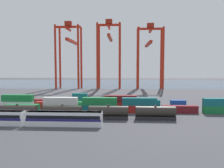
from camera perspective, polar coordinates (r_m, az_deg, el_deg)
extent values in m
plane|color=#424247|center=(123.22, -2.15, -3.22)|extent=(420.00, 420.00, 0.00)
cube|color=#384C60|center=(221.71, 0.17, 0.11)|extent=(400.00, 110.00, 0.01)
cube|color=silver|center=(64.73, -11.69, -8.37)|extent=(20.71, 3.10, 3.90)
cube|color=navy|center=(64.75, -11.69, -8.46)|extent=(20.29, 3.14, 0.64)
cube|color=black|center=(64.59, -11.70, -7.78)|extent=(19.88, 3.13, 0.90)
cube|color=slate|center=(64.37, -11.71, -6.84)|extent=(20.50, 2.85, 0.36)
cube|color=#232326|center=(78.79, -22.25, -7.38)|extent=(12.02, 2.50, 1.10)
cylinder|color=#2D2823|center=(78.41, -22.29, -5.92)|extent=(12.02, 2.98, 2.98)
cylinder|color=#2D2823|center=(78.15, -22.32, -4.71)|extent=(0.70, 0.70, 0.36)
cube|color=#232326|center=(73.89, -12.10, -7.91)|extent=(12.02, 2.50, 1.10)
cylinder|color=#2D2823|center=(73.49, -12.12, -6.36)|extent=(12.02, 2.98, 2.98)
cylinder|color=#2D2823|center=(73.20, -12.14, -5.07)|extent=(0.70, 0.70, 0.36)
cube|color=#232326|center=(71.55, -0.88, -8.22)|extent=(12.02, 2.50, 1.10)
cylinder|color=#2D2823|center=(71.13, -0.88, -6.62)|extent=(12.02, 2.98, 2.98)
cylinder|color=#2D2823|center=(70.84, -0.88, -5.29)|extent=(0.70, 0.70, 0.36)
cube|color=#232326|center=(72.01, 10.64, -8.21)|extent=(12.02, 2.50, 1.10)
cylinder|color=#2D2823|center=(71.60, 10.66, -6.62)|extent=(12.02, 2.98, 2.98)
cylinder|color=#2D2823|center=(71.30, 10.68, -5.30)|extent=(0.70, 0.70, 0.36)
cube|color=#197538|center=(89.57, -21.21, -5.49)|extent=(12.10, 2.44, 2.60)
cube|color=#197538|center=(84.83, -12.53, -5.83)|extent=(12.10, 2.44, 2.60)
cube|color=silver|center=(84.41, -12.56, -4.09)|extent=(12.10, 2.44, 2.60)
cube|color=#146066|center=(82.21, -3.05, -6.06)|extent=(12.10, 2.44, 2.60)
cube|color=#197538|center=(81.78, -3.06, -4.26)|extent=(12.10, 2.44, 2.60)
cube|color=#AD211C|center=(81.93, 6.77, -6.12)|extent=(12.10, 2.44, 2.60)
cube|color=#146066|center=(81.50, 6.79, -4.32)|extent=(12.10, 2.44, 2.60)
cube|color=maroon|center=(84.00, 16.38, -6.00)|extent=(12.10, 2.44, 2.60)
cube|color=#197538|center=(88.26, 25.29, -5.75)|extent=(12.10, 2.44, 2.60)
cube|color=#146066|center=(87.87, 25.34, -4.08)|extent=(12.10, 2.44, 2.60)
cube|color=silver|center=(97.50, -22.20, -4.74)|extent=(12.10, 2.44, 2.60)
cube|color=#197538|center=(97.14, -22.24, -3.22)|extent=(12.10, 2.44, 2.60)
cube|color=#AD211C|center=(92.61, -14.67, -5.02)|extent=(12.10, 2.44, 2.60)
cube|color=#197538|center=(89.48, -6.46, -5.23)|extent=(6.04, 2.44, 2.60)
cube|color=#AD211C|center=(88.27, 2.16, -5.34)|extent=(12.10, 2.44, 2.60)
cube|color=maroon|center=(87.88, 2.16, -3.67)|extent=(12.10, 2.44, 2.60)
cube|color=#1C4299|center=(104.87, -22.37, -4.13)|extent=(12.10, 2.44, 2.60)
cube|color=maroon|center=(99.90, -15.44, -4.37)|extent=(12.10, 2.44, 2.60)
cube|color=#197538|center=(96.53, -7.90, -4.55)|extent=(6.04, 2.44, 2.60)
cube|color=#146066|center=(96.17, -7.91, -3.02)|extent=(6.04, 2.44, 2.60)
cube|color=slate|center=(94.92, 0.04, -4.66)|extent=(12.10, 2.44, 2.60)
cube|color=#146066|center=(95.16, 8.10, -4.68)|extent=(12.10, 2.44, 2.60)
cube|color=#1C4299|center=(97.24, 15.96, -4.61)|extent=(6.04, 2.44, 2.60)
cylinder|color=red|center=(173.57, -13.77, 6.50)|extent=(1.50, 1.50, 46.39)
cylinder|color=red|center=(169.52, -8.33, 6.63)|extent=(1.50, 1.50, 46.39)
cylinder|color=red|center=(184.85, -12.71, 6.37)|extent=(1.50, 1.50, 46.39)
cylinder|color=red|center=(181.06, -7.59, 6.49)|extent=(1.50, 1.50, 46.39)
cube|color=red|center=(179.37, -10.71, 13.67)|extent=(18.28, 1.20, 1.60)
cube|color=red|center=(179.11, -10.71, 13.16)|extent=(1.20, 13.36, 1.60)
cube|color=red|center=(191.90, -9.64, 10.21)|extent=(2.00, 40.86, 2.00)
cube|color=maroon|center=(179.78, -10.72, 14.42)|extent=(4.80, 4.00, 3.20)
cylinder|color=red|center=(167.43, -3.64, 6.90)|extent=(1.50, 1.50, 47.52)
cylinder|color=red|center=(166.33, 1.90, 6.92)|extent=(1.50, 1.50, 47.52)
cylinder|color=red|center=(179.01, -3.20, 6.72)|extent=(1.50, 1.50, 47.52)
cylinder|color=red|center=(177.98, 1.97, 6.74)|extent=(1.50, 1.50, 47.52)
cube|color=red|center=(175.04, -0.75, 14.36)|extent=(17.63, 1.20, 1.60)
cube|color=red|center=(174.77, -0.75, 13.84)|extent=(1.20, 13.27, 1.60)
cube|color=red|center=(186.74, -0.48, 11.29)|extent=(2.00, 37.23, 2.00)
cube|color=maroon|center=(175.48, -0.75, 15.13)|extent=(4.80, 4.00, 3.20)
cylinder|color=red|center=(167.72, 6.49, 6.35)|extent=(1.50, 1.50, 44.46)
cylinder|color=red|center=(169.70, 12.52, 6.25)|extent=(1.50, 1.50, 44.46)
cylinder|color=red|center=(176.97, 6.31, 6.24)|extent=(1.50, 1.50, 44.46)
cylinder|color=red|center=(178.85, 12.03, 6.15)|extent=(1.50, 1.50, 44.46)
cube|color=red|center=(175.17, 9.43, 13.27)|extent=(19.36, 1.20, 1.60)
cube|color=red|center=(174.92, 9.43, 12.76)|extent=(1.20, 10.88, 1.60)
cube|color=red|center=(187.38, 8.93, 9.69)|extent=(2.00, 38.91, 2.00)
cube|color=maroon|center=(175.57, 9.44, 14.05)|extent=(4.80, 4.00, 3.20)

